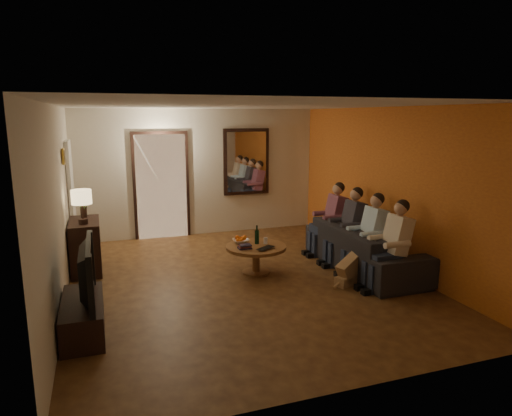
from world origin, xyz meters
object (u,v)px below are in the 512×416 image
object	(u,v)px
dresser	(86,246)
laptop	(268,249)
person_a	(393,249)
person_b	(370,238)
coffee_table	(256,259)
tv_stand	(83,317)
person_d	(332,221)
sofa	(364,247)
bowl	(241,241)
tv	(80,272)
person_c	(349,229)
dog	(351,266)
wine_bottle	(257,234)
table_lamp	(82,207)

from	to	relation	value
dresser	laptop	size ratio (longest dim) A/B	2.84
person_a	person_b	distance (m)	0.60
coffee_table	tv_stand	bearing A→B (deg)	-153.22
tv_stand	person_d	size ratio (longest dim) A/B	0.98
sofa	bowl	bearing A→B (deg)	73.60
tv	coffee_table	distance (m)	2.89
person_b	bowl	xyz separation A→B (m)	(-1.81, 0.89, -0.12)
tv	person_a	size ratio (longest dim) A/B	0.98
dresser	tv	distance (m)	2.28
person_c	dog	distance (m)	1.02
person_c	tv_stand	bearing A→B (deg)	-163.78
bowl	wine_bottle	distance (m)	0.29
person_c	bowl	xyz separation A→B (m)	(-1.81, 0.29, -0.12)
person_c	wine_bottle	world-z (taller)	person_c
tv	dresser	bearing A→B (deg)	0.00
dresser	bowl	world-z (taller)	dresser
person_b	wine_bottle	distance (m)	1.76
tv	sofa	distance (m)	4.38
person_a	wine_bottle	size ratio (longest dim) A/B	3.87
dog	table_lamp	bearing A→B (deg)	136.17
tv_stand	laptop	world-z (taller)	laptop
sofa	coffee_table	xyz separation A→B (m)	(-1.73, 0.37, -0.13)
person_b	dog	xyz separation A→B (m)	(-0.47, -0.25, -0.32)
person_a	dog	distance (m)	0.66
person_b	person_c	bearing A→B (deg)	90.00
sofa	person_d	size ratio (longest dim) A/B	2.04
person_d	bowl	distance (m)	1.84
person_b	bowl	world-z (taller)	person_b
tv_stand	laptop	size ratio (longest dim) A/B	3.57
tv_stand	person_a	bearing A→B (deg)	0.19
dog	laptop	xyz separation A→B (m)	(-1.06, 0.64, 0.18)
person_d	sofa	bearing A→B (deg)	-83.66
person_a	person_d	size ratio (longest dim) A/B	1.00
dog	laptop	distance (m)	1.25
person_b	coffee_table	bearing A→B (deg)	157.68
laptop	dog	bearing A→B (deg)	-63.98
tv	person_b	world-z (taller)	person_b
tv_stand	wine_bottle	size ratio (longest dim) A/B	3.79
table_lamp	dresser	bearing A→B (deg)	90.00
dog	wine_bottle	distance (m)	1.54
dresser	table_lamp	xyz separation A→B (m)	(0.00, -0.22, 0.69)
person_a	bowl	xyz separation A→B (m)	(-1.81, 1.49, -0.12)
person_c	person_a	bearing A→B (deg)	-90.00
sofa	person_d	xyz separation A→B (m)	(-0.10, 0.90, 0.24)
tv_stand	laptop	bearing A→B (deg)	20.78
sofa	bowl	world-z (taller)	sofa
person_a	person_d	xyz separation A→B (m)	(0.00, 1.80, 0.00)
table_lamp	wine_bottle	xyz separation A→B (m)	(2.59, -0.65, -0.50)
wine_bottle	dresser	bearing A→B (deg)	161.39
person_c	person_d	bearing A→B (deg)	90.00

